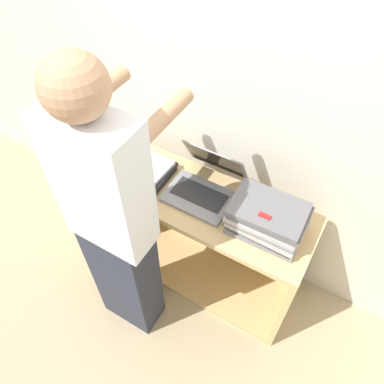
{
  "coord_description": "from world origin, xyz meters",
  "views": [
    {
      "loc": [
        0.63,
        -0.92,
        2.38
      ],
      "look_at": [
        0.0,
        0.16,
        0.92
      ],
      "focal_mm": 35.0,
      "sensor_mm": 36.0,
      "label": 1
    }
  ],
  "objects": [
    {
      "name": "person",
      "position": [
        -0.21,
        -0.22,
        0.92
      ],
      "size": [
        0.4,
        0.54,
        1.81
      ],
      "color": "#2D3342",
      "rests_on": "ground_plane"
    },
    {
      "name": "wall_back",
      "position": [
        0.0,
        0.56,
        1.2
      ],
      "size": [
        8.0,
        0.05,
        2.4
      ],
      "color": "silver",
      "rests_on": "ground_plane"
    },
    {
      "name": "laptop_open",
      "position": [
        0.0,
        0.29,
        0.85
      ],
      "size": [
        0.36,
        0.38,
        0.24
      ],
      "color": "gray",
      "rests_on": "cart"
    },
    {
      "name": "laptop_stack_left",
      "position": [
        -0.4,
        0.23,
        0.83
      ],
      "size": [
        0.39,
        0.28,
        0.07
      ],
      "color": "#232326",
      "rests_on": "cart"
    },
    {
      "name": "laptop_stack_right",
      "position": [
        0.4,
        0.23,
        0.88
      ],
      "size": [
        0.38,
        0.28,
        0.17
      ],
      "color": "gray",
      "rests_on": "cart"
    },
    {
      "name": "inventory_tag",
      "position": [
        0.39,
        0.17,
        0.97
      ],
      "size": [
        0.06,
        0.02,
        0.01
      ],
      "color": "red",
      "rests_on": "laptop_stack_right"
    },
    {
      "name": "ground_plane",
      "position": [
        0.0,
        0.0,
        0.0
      ],
      "size": [
        12.0,
        12.0,
        0.0
      ],
      "primitive_type": "plane",
      "color": "tan"
    },
    {
      "name": "cart",
      "position": [
        0.0,
        0.3,
        0.4
      ],
      "size": [
        1.32,
        0.46,
        0.8
      ],
      "color": "tan",
      "rests_on": "ground_plane"
    }
  ]
}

